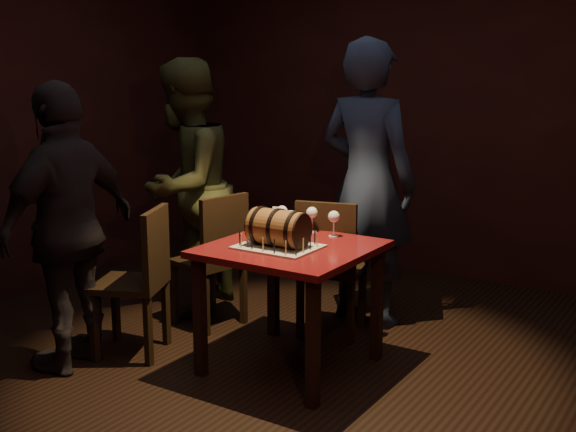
{
  "coord_description": "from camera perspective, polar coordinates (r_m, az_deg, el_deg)",
  "views": [
    {
      "loc": [
        2.22,
        -3.27,
        1.78
      ],
      "look_at": [
        0.08,
        0.05,
        0.95
      ],
      "focal_mm": 45.0,
      "sensor_mm": 36.0,
      "label": 1
    }
  ],
  "objects": [
    {
      "name": "room_shell",
      "position": [
        3.97,
        -1.43,
        6.38
      ],
      "size": [
        5.04,
        5.04,
        2.8
      ],
      "color": "black",
      "rests_on": "ground"
    },
    {
      "name": "pub_table",
      "position": [
        4.22,
        0.23,
        -3.8
      ],
      "size": [
        0.9,
        0.9,
        0.75
      ],
      "color": "#550E12",
      "rests_on": "ground"
    },
    {
      "name": "cake_board",
      "position": [
        4.14,
        -0.77,
        -2.45
      ],
      "size": [
        0.45,
        0.35,
        0.01
      ],
      "primitive_type": "cube",
      "color": "#ACA18B",
      "rests_on": "pub_table"
    },
    {
      "name": "barrel_cake",
      "position": [
        4.11,
        -0.78,
        -0.95
      ],
      "size": [
        0.38,
        0.23,
        0.23
      ],
      "color": "brown",
      "rests_on": "cake_board"
    },
    {
      "name": "birthday_candles",
      "position": [
        4.13,
        -0.78,
        -1.83
      ],
      "size": [
        0.4,
        0.3,
        0.09
      ],
      "color": "#DFCE85",
      "rests_on": "cake_board"
    },
    {
      "name": "wine_glass_left",
      "position": [
        4.54,
        -0.48,
        0.28
      ],
      "size": [
        0.07,
        0.07,
        0.16
      ],
      "color": "silver",
      "rests_on": "pub_table"
    },
    {
      "name": "wine_glass_mid",
      "position": [
        4.5,
        1.91,
        0.18
      ],
      "size": [
        0.07,
        0.07,
        0.16
      ],
      "color": "silver",
      "rests_on": "pub_table"
    },
    {
      "name": "wine_glass_right",
      "position": [
        4.39,
        3.64,
        -0.14
      ],
      "size": [
        0.07,
        0.07,
        0.16
      ],
      "color": "silver",
      "rests_on": "pub_table"
    },
    {
      "name": "pint_of_ale",
      "position": [
        4.42,
        0.14,
        -0.63
      ],
      "size": [
        0.07,
        0.07,
        0.15
      ],
      "color": "silver",
      "rests_on": "pub_table"
    },
    {
      "name": "menu_card",
      "position": [
        4.61,
        -0.98,
        -0.2
      ],
      "size": [
        0.1,
        0.05,
        0.13
      ],
      "primitive_type": null,
      "color": "white",
      "rests_on": "pub_table"
    },
    {
      "name": "chair_back",
      "position": [
        4.73,
        3.29,
        -3.57
      ],
      "size": [
        0.49,
        0.49,
        0.93
      ],
      "color": "black",
      "rests_on": "ground"
    },
    {
      "name": "chair_left_rear",
      "position": [
        4.93,
        -5.75,
        -2.95
      ],
      "size": [
        0.47,
        0.47,
        0.93
      ],
      "color": "black",
      "rests_on": "ground"
    },
    {
      "name": "chair_left_front",
      "position": [
        4.53,
        -11.5,
        -4.48
      ],
      "size": [
        0.53,
        0.53,
        0.93
      ],
      "color": "black",
      "rests_on": "ground"
    },
    {
      "name": "person_back",
      "position": [
        4.97,
        6.28,
        2.56
      ],
      "size": [
        0.74,
        0.51,
        1.96
      ],
      "primitive_type": "imported",
      "rotation": [
        0.0,
        0.0,
        3.08
      ],
      "color": "#1C2338",
      "rests_on": "ground"
    },
    {
      "name": "person_left_rear",
      "position": [
        5.22,
        -8.14,
        2.22
      ],
      "size": [
        0.87,
        1.02,
        1.83
      ],
      "primitive_type": "imported",
      "rotation": [
        0.0,
        0.0,
        -1.35
      ],
      "color": "#3A3C1E",
      "rests_on": "ground"
    },
    {
      "name": "person_left_front",
      "position": [
        4.39,
        -16.97,
        -0.9
      ],
      "size": [
        0.47,
        1.02,
        1.7
      ],
      "primitive_type": "imported",
      "rotation": [
        0.0,
        0.0,
        -1.51
      ],
      "color": "black",
      "rests_on": "ground"
    }
  ]
}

